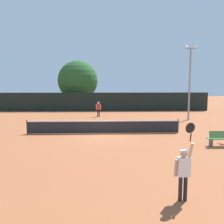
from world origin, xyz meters
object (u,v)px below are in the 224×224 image
object	(u,v)px
player_serving	(184,167)
parked_car_near	(60,102)
player_receiving	(98,108)
tennis_ball	(90,127)
courtside_bench	(223,138)
parked_car_far	(163,102)
large_tree	(78,81)
light_pole	(190,78)
parked_car_mid	(144,102)
spare_racket	(221,144)

from	to	relation	value
player_serving	parked_car_near	bearing A→B (deg)	106.55
player_receiving	tennis_ball	size ratio (longest dim) A/B	24.96
courtside_bench	parked_car_far	size ratio (longest dim) A/B	0.41
courtside_bench	large_tree	bearing A→B (deg)	115.05
player_serving	light_pole	world-z (taller)	light_pole
courtside_bench	large_tree	size ratio (longest dim) A/B	0.24
large_tree	parked_car_far	distance (m)	14.91
player_receiving	parked_car_mid	world-z (taller)	player_receiving
player_serving	player_receiving	xyz separation A→B (m)	(-3.07, 19.89, -0.03)
player_serving	parked_car_mid	distance (m)	33.17
spare_racket	parked_car_far	xyz separation A→B (m)	(2.97, 25.99, 0.76)
courtside_bench	parked_car_mid	world-z (taller)	parked_car_mid
player_receiving	parked_car_far	size ratio (longest dim) A/B	0.39
large_tree	courtside_bench	bearing A→B (deg)	-64.95
parked_car_far	parked_car_mid	bearing A→B (deg)	177.98
player_receiving	spare_racket	size ratio (longest dim) A/B	3.28
player_receiving	light_pole	distance (m)	10.39
large_tree	parked_car_mid	world-z (taller)	large_tree
spare_racket	courtside_bench	world-z (taller)	courtside_bench
parked_car_mid	courtside_bench	bearing A→B (deg)	-85.89
player_serving	parked_car_far	bearing A→B (deg)	76.84
spare_racket	parked_car_near	size ratio (longest dim) A/B	0.12
player_receiving	parked_car_near	distance (m)	15.53
player_serving	parked_car_mid	xyz separation A→B (m)	(4.38, 32.88, -0.30)
large_tree	parked_car_far	world-z (taller)	large_tree
player_serving	parked_car_far	size ratio (longest dim) A/B	0.57
player_serving	spare_racket	bearing A→B (deg)	55.97
large_tree	parked_car_mid	xyz separation A→B (m)	(10.85, 2.75, -3.53)
light_pole	parked_car_near	distance (m)	23.62
courtside_bench	tennis_ball	bearing A→B (deg)	140.47
player_serving	courtside_bench	distance (m)	7.95
parked_car_near	parked_car_far	size ratio (longest dim) A/B	1.02
parked_car_near	parked_car_mid	size ratio (longest dim) A/B	1.02
large_tree	player_receiving	bearing A→B (deg)	-71.63
large_tree	parked_car_near	xyz separation A→B (m)	(-3.56, 3.63, -3.53)
player_receiving	light_pole	world-z (taller)	light_pole
player_receiving	courtside_bench	world-z (taller)	player_receiving
large_tree	light_pole	bearing A→B (deg)	-45.21
tennis_ball	light_pole	world-z (taller)	light_pole
courtside_bench	parked_car_near	distance (m)	30.98
spare_racket	parked_car_mid	size ratio (longest dim) A/B	0.12
tennis_ball	parked_car_mid	bearing A→B (deg)	67.57
player_receiving	light_pole	xyz separation A→B (m)	(9.46, -2.71, 3.31)
light_pole	spare_racket	bearing A→B (deg)	-99.20
courtside_bench	light_pole	size ratio (longest dim) A/B	0.24
large_tree	parked_car_mid	bearing A→B (deg)	14.20
light_pole	parked_car_mid	world-z (taller)	light_pole
player_receiving	large_tree	world-z (taller)	large_tree
light_pole	parked_car_mid	distance (m)	16.23
player_receiving	spare_racket	distance (m)	15.08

